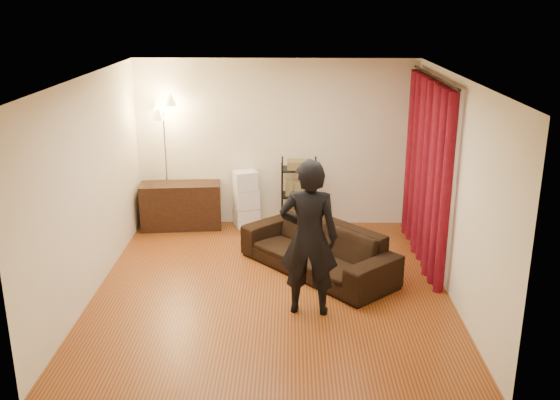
{
  "coord_description": "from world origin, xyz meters",
  "views": [
    {
      "loc": [
        0.23,
        -7.34,
        3.57
      ],
      "look_at": [
        0.1,
        0.3,
        1.1
      ],
      "focal_mm": 40.0,
      "sensor_mm": 36.0,
      "label": 1
    }
  ],
  "objects_px": {
    "media_cabinet": "(181,206)",
    "floor_lamp": "(166,165)",
    "wire_shelf": "(299,195)",
    "storage_boxes": "(246,199)",
    "person": "(309,238)",
    "sofa": "(317,249)"
  },
  "relations": [
    {
      "from": "person",
      "to": "wire_shelf",
      "type": "distance_m",
      "value": 2.79
    },
    {
      "from": "wire_shelf",
      "to": "person",
      "type": "bearing_deg",
      "value": -68.16
    },
    {
      "from": "sofa",
      "to": "floor_lamp",
      "type": "bearing_deg",
      "value": -168.11
    },
    {
      "from": "wire_shelf",
      "to": "floor_lamp",
      "type": "relative_size",
      "value": 0.56
    },
    {
      "from": "wire_shelf",
      "to": "floor_lamp",
      "type": "bearing_deg",
      "value": -162.02
    },
    {
      "from": "storage_boxes",
      "to": "wire_shelf",
      "type": "distance_m",
      "value": 0.88
    },
    {
      "from": "sofa",
      "to": "person",
      "type": "relative_size",
      "value": 1.21
    },
    {
      "from": "floor_lamp",
      "to": "sofa",
      "type": "bearing_deg",
      "value": -35.78
    },
    {
      "from": "media_cabinet",
      "to": "floor_lamp",
      "type": "distance_m",
      "value": 0.71
    },
    {
      "from": "media_cabinet",
      "to": "floor_lamp",
      "type": "relative_size",
      "value": 0.61
    },
    {
      "from": "person",
      "to": "media_cabinet",
      "type": "height_order",
      "value": "person"
    },
    {
      "from": "storage_boxes",
      "to": "floor_lamp",
      "type": "relative_size",
      "value": 0.44
    },
    {
      "from": "wire_shelf",
      "to": "sofa",
      "type": "bearing_deg",
      "value": -61.44
    },
    {
      "from": "media_cabinet",
      "to": "wire_shelf",
      "type": "relative_size",
      "value": 1.09
    },
    {
      "from": "media_cabinet",
      "to": "wire_shelf",
      "type": "distance_m",
      "value": 1.92
    },
    {
      "from": "media_cabinet",
      "to": "person",
      "type": "bearing_deg",
      "value": -60.83
    },
    {
      "from": "person",
      "to": "media_cabinet",
      "type": "xyz_separation_m",
      "value": [
        -1.99,
        2.85,
        -0.57
      ]
    },
    {
      "from": "storage_boxes",
      "to": "media_cabinet",
      "type": "bearing_deg",
      "value": -175.39
    },
    {
      "from": "floor_lamp",
      "to": "person",
      "type": "bearing_deg",
      "value": -52.39
    },
    {
      "from": "media_cabinet",
      "to": "floor_lamp",
      "type": "xyz_separation_m",
      "value": [
        -0.21,
        0.0,
        0.68
      ]
    },
    {
      "from": "sofa",
      "to": "storage_boxes",
      "type": "distance_m",
      "value": 2.09
    },
    {
      "from": "sofa",
      "to": "floor_lamp",
      "type": "distance_m",
      "value": 2.99
    }
  ]
}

